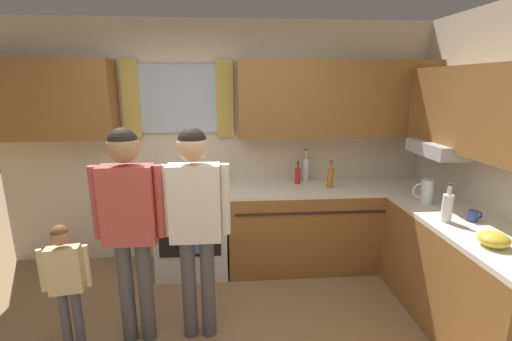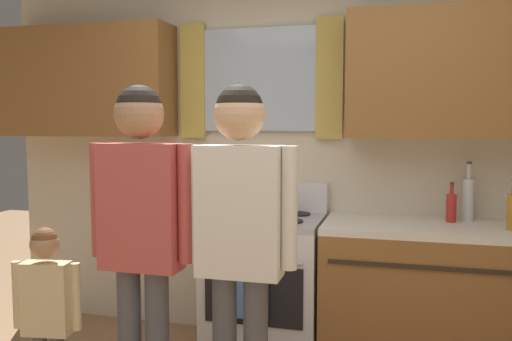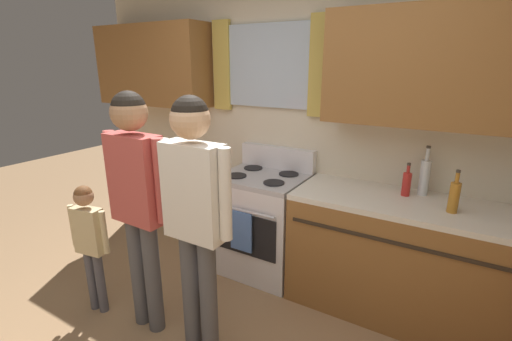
% 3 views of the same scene
% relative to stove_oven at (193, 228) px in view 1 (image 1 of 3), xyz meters
% --- Properties ---
extents(back_wall_unit, '(4.60, 0.42, 2.60)m').
position_rel_stove_oven_xyz_m(back_wall_unit, '(0.31, 0.27, 1.04)').
color(back_wall_unit, beige).
rests_on(back_wall_unit, ground).
extents(kitchen_counter_run, '(2.18, 2.24, 0.90)m').
position_rel_stove_oven_xyz_m(kitchen_counter_run, '(1.80, -0.48, -0.02)').
color(kitchen_counter_run, brown).
rests_on(kitchen_counter_run, ground).
extents(stove_oven, '(0.72, 0.67, 1.10)m').
position_rel_stove_oven_xyz_m(stove_oven, '(0.00, 0.00, 0.00)').
color(stove_oven, silver).
rests_on(stove_oven, ground).
extents(bottle_milk_white, '(0.08, 0.08, 0.31)m').
position_rel_stove_oven_xyz_m(bottle_milk_white, '(2.10, -1.04, 0.55)').
color(bottle_milk_white, white).
rests_on(bottle_milk_white, kitchen_counter_run).
extents(bottle_oil_amber, '(0.06, 0.06, 0.29)m').
position_rel_stove_oven_xyz_m(bottle_oil_amber, '(1.44, -0.06, 0.54)').
color(bottle_oil_amber, '#B27223').
rests_on(bottle_oil_amber, kitchen_counter_run).
extents(bottle_sauce_red, '(0.06, 0.06, 0.25)m').
position_rel_stove_oven_xyz_m(bottle_sauce_red, '(1.13, 0.11, 0.53)').
color(bottle_sauce_red, red).
rests_on(bottle_sauce_red, kitchen_counter_run).
extents(bottle_tall_clear, '(0.07, 0.07, 0.37)m').
position_rel_stove_oven_xyz_m(bottle_tall_clear, '(1.24, 0.19, 0.57)').
color(bottle_tall_clear, silver).
rests_on(bottle_tall_clear, kitchen_counter_run).
extents(mug_cobalt_blue, '(0.11, 0.07, 0.08)m').
position_rel_stove_oven_xyz_m(mug_cobalt_blue, '(2.32, -1.04, 0.48)').
color(mug_cobalt_blue, '#2D479E').
rests_on(mug_cobalt_blue, kitchen_counter_run).
extents(water_pitcher, '(0.19, 0.11, 0.22)m').
position_rel_stove_oven_xyz_m(water_pitcher, '(2.17, -0.60, 0.54)').
color(water_pitcher, silver).
rests_on(water_pitcher, kitchen_counter_run).
extents(mixing_bowl, '(0.20, 0.20, 0.10)m').
position_rel_stove_oven_xyz_m(mixing_bowl, '(2.15, -1.48, 0.48)').
color(mixing_bowl, gold).
rests_on(mixing_bowl, kitchen_counter_run).
extents(adult_holding_child, '(0.52, 0.23, 1.67)m').
position_rel_stove_oven_xyz_m(adult_holding_child, '(-0.33, -1.07, 0.59)').
color(adult_holding_child, '#4C4C51').
rests_on(adult_holding_child, ground).
extents(adult_in_plaid, '(0.52, 0.23, 1.67)m').
position_rel_stove_oven_xyz_m(adult_in_plaid, '(0.14, -1.06, 0.58)').
color(adult_in_plaid, '#4C4C51').
rests_on(adult_in_plaid, ground).
extents(small_child, '(0.34, 0.14, 1.01)m').
position_rel_stove_oven_xyz_m(small_child, '(-0.79, -1.16, 0.17)').
color(small_child, '#4C4C56').
rests_on(small_child, ground).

